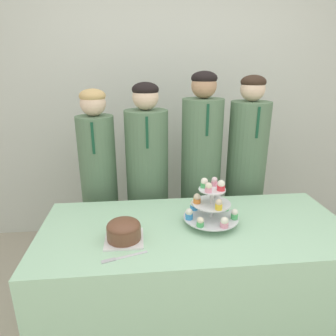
{
  "coord_description": "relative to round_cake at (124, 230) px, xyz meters",
  "views": [
    {
      "loc": [
        -0.31,
        -1.13,
        1.65
      ],
      "look_at": [
        -0.16,
        0.43,
        1.11
      ],
      "focal_mm": 32.0,
      "sensor_mm": 36.0,
      "label": 1
    }
  ],
  "objects": [
    {
      "name": "wall_back",
      "position": [
        0.41,
        1.51,
        0.53
      ],
      "size": [
        9.0,
        0.06,
        2.7
      ],
      "color": "silver",
      "rests_on": "ground_plane"
    },
    {
      "name": "table",
      "position": [
        0.41,
        0.11,
        -0.44
      ],
      "size": [
        1.79,
        0.78,
        0.77
      ],
      "color": "#A8DBB2",
      "rests_on": "ground_plane"
    },
    {
      "name": "round_cake",
      "position": [
        0.0,
        0.0,
        0.0
      ],
      "size": [
        0.2,
        0.2,
        0.12
      ],
      "color": "white",
      "rests_on": "table"
    },
    {
      "name": "cake_knife",
      "position": [
        -0.03,
        -0.17,
        -0.06
      ],
      "size": [
        0.23,
        0.09,
        0.01
      ],
      "rotation": [
        0.0,
        0.0,
        0.3
      ],
      "color": "silver",
      "rests_on": "table"
    },
    {
      "name": "cupcake_stand",
      "position": [
        0.5,
        0.13,
        0.06
      ],
      "size": [
        0.32,
        0.32,
        0.28
      ],
      "color": "silver",
      "rests_on": "table"
    },
    {
      "name": "student_0",
      "position": [
        -0.21,
        0.75,
        -0.1
      ],
      "size": [
        0.27,
        0.28,
        1.5
      ],
      "color": "#567556",
      "rests_on": "ground_plane"
    },
    {
      "name": "student_1",
      "position": [
        0.15,
        0.75,
        -0.1
      ],
      "size": [
        0.32,
        0.32,
        1.55
      ],
      "color": "#567556",
      "rests_on": "ground_plane"
    },
    {
      "name": "student_2",
      "position": [
        0.57,
        0.75,
        -0.06
      ],
      "size": [
        0.31,
        0.31,
        1.62
      ],
      "color": "#567556",
      "rests_on": "ground_plane"
    },
    {
      "name": "student_3",
      "position": [
        0.93,
        0.75,
        -0.07
      ],
      "size": [
        0.3,
        0.31,
        1.59
      ],
      "color": "#567556",
      "rests_on": "ground_plane"
    }
  ]
}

